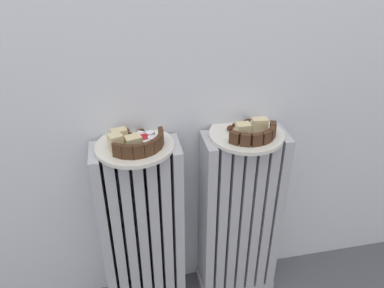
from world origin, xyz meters
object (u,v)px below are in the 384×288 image
fork (248,131)px  plate_left (135,146)px  jam_bowl_left (144,139)px  plate_right (246,135)px  radiator_left (142,233)px  radiator_right (239,219)px

fork → plate_left: bearing=-178.7°
plate_left → jam_bowl_left: size_ratio=5.24×
jam_bowl_left → plate_right: bearing=-1.2°
radiator_left → plate_left: (0.00, 0.00, 0.35)m
plate_left → plate_right: (0.35, 0.00, 0.00)m
radiator_right → plate_left: (-0.35, 0.00, 0.35)m
jam_bowl_left → fork: size_ratio=0.42×
plate_left → fork: size_ratio=2.21×
radiator_left → fork: fork is taller
plate_right → fork: 0.01m
plate_right → jam_bowl_left: jam_bowl_left is taller
radiator_right → fork: size_ratio=6.37×
radiator_right → jam_bowl_left: bearing=178.8°
radiator_left → radiator_right: size_ratio=1.00×
plate_left → fork: (0.36, 0.01, 0.01)m
radiator_left → fork: 0.51m
radiator_right → fork: (0.01, 0.01, 0.36)m
radiator_right → plate_right: size_ratio=2.88×
plate_right → jam_bowl_left: (-0.32, 0.01, 0.02)m
plate_left → jam_bowl_left: jam_bowl_left is taller
radiator_left → plate_left: bearing=0.0°
plate_left → radiator_left: bearing=0.0°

